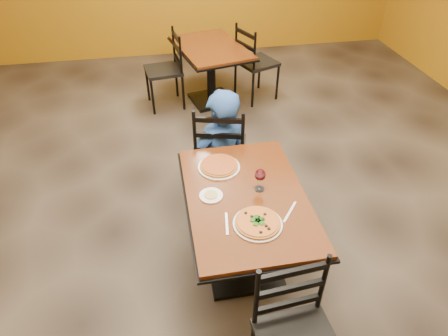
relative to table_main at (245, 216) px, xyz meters
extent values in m
cube|color=black|center=(0.00, 0.50, -0.56)|extent=(7.00, 8.00, 0.01)
cube|color=#5F330F|center=(0.00, 0.00, 0.18)|extent=(0.80, 1.20, 0.03)
cube|color=black|center=(0.00, 0.00, 0.15)|extent=(0.83, 1.23, 0.02)
cylinder|color=black|center=(0.00, 0.00, -0.19)|extent=(0.12, 0.12, 0.66)
cube|color=black|center=(0.00, 0.00, -0.54)|extent=(0.55, 0.55, 0.04)
cube|color=#5F330F|center=(0.18, 2.75, 0.18)|extent=(0.97, 1.25, 0.03)
cube|color=black|center=(0.18, 2.75, 0.16)|extent=(1.01, 1.28, 0.02)
cylinder|color=black|center=(0.18, 2.75, -0.19)|extent=(0.11, 0.11, 0.66)
cube|color=black|center=(0.18, 2.75, -0.54)|extent=(0.61, 0.61, 0.04)
imported|color=navy|center=(-0.02, 0.89, -0.01)|extent=(0.65, 0.53, 1.10)
cylinder|color=white|center=(0.01, -0.27, 0.20)|extent=(0.31, 0.31, 0.01)
cylinder|color=maroon|center=(0.01, -0.27, 0.21)|extent=(0.28, 0.28, 0.02)
cylinder|color=white|center=(-0.13, 0.34, 0.20)|extent=(0.31, 0.31, 0.01)
cylinder|color=#B46D22|center=(-0.13, 0.34, 0.21)|extent=(0.28, 0.28, 0.02)
cylinder|color=white|center=(-0.24, 0.04, 0.20)|extent=(0.16, 0.16, 0.01)
cylinder|color=tan|center=(-0.24, 0.04, 0.21)|extent=(0.09, 0.09, 0.01)
cube|color=silver|center=(-0.18, -0.23, 0.20)|extent=(0.04, 0.19, 0.00)
cube|color=silver|center=(0.24, -0.20, 0.20)|extent=(0.14, 0.17, 0.00)
camera|label=1|loc=(-0.50, -1.92, 1.97)|focal=31.53mm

